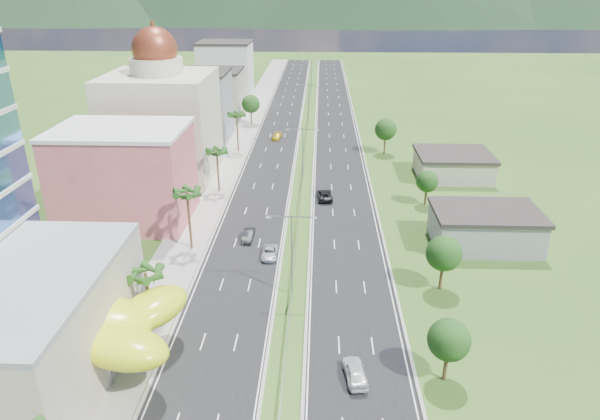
# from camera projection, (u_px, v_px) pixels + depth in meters

# --- Properties ---
(ground) EXTENTS (500.00, 500.00, 0.00)m
(ground) POSITION_uv_depth(u_px,v_px,m) (287.00, 344.00, 58.58)
(ground) COLOR #2D5119
(ground) RESTS_ON ground
(road_left) EXTENTS (11.00, 260.00, 0.04)m
(road_left) POSITION_uv_depth(u_px,v_px,m) (279.00, 129.00, 141.27)
(road_left) COLOR black
(road_left) RESTS_ON ground
(road_right) EXTENTS (11.00, 260.00, 0.04)m
(road_right) POSITION_uv_depth(u_px,v_px,m) (336.00, 130.00, 140.75)
(road_right) COLOR black
(road_right) RESTS_ON ground
(sidewalk_left) EXTENTS (7.00, 260.00, 0.12)m
(sidewalk_left) POSITION_uv_depth(u_px,v_px,m) (244.00, 129.00, 141.59)
(sidewalk_left) COLOR gray
(sidewalk_left) RESTS_ON ground
(median_guardrail) EXTENTS (0.10, 216.06, 0.76)m
(median_guardrail) POSITION_uv_depth(u_px,v_px,m) (306.00, 147.00, 124.27)
(median_guardrail) COLOR gray
(median_guardrail) RESTS_ON ground
(streetlight_median_b) EXTENTS (6.04, 0.25, 11.00)m
(streetlight_median_b) POSITION_uv_depth(u_px,v_px,m) (292.00, 247.00, 65.04)
(streetlight_median_b) COLOR gray
(streetlight_median_b) RESTS_ON ground
(streetlight_median_c) EXTENTS (6.04, 0.25, 11.00)m
(streetlight_median_c) POSITION_uv_depth(u_px,v_px,m) (303.00, 150.00, 101.68)
(streetlight_median_c) COLOR gray
(streetlight_median_c) RESTS_ON ground
(streetlight_median_d) EXTENTS (6.04, 0.25, 11.00)m
(streetlight_median_d) POSITION_uv_depth(u_px,v_px,m) (308.00, 100.00, 142.90)
(streetlight_median_d) COLOR gray
(streetlight_median_d) RESTS_ON ground
(streetlight_median_e) EXTENTS (6.04, 0.25, 11.00)m
(streetlight_median_e) POSITION_uv_depth(u_px,v_px,m) (311.00, 73.00, 184.12)
(streetlight_median_e) COLOR gray
(streetlight_median_e) RESTS_ON ground
(lime_canopy) EXTENTS (18.00, 15.00, 7.40)m
(lime_canopy) POSITION_uv_depth(u_px,v_px,m) (86.00, 324.00, 53.61)
(lime_canopy) COLOR #C6D214
(lime_canopy) RESTS_ON ground
(pink_shophouse) EXTENTS (20.00, 15.00, 15.00)m
(pink_shophouse) POSITION_uv_depth(u_px,v_px,m) (125.00, 177.00, 85.87)
(pink_shophouse) COLOR #C75161
(pink_shophouse) RESTS_ON ground
(domed_building) EXTENTS (20.00, 20.00, 28.70)m
(domed_building) POSITION_uv_depth(u_px,v_px,m) (162.00, 118.00, 105.40)
(domed_building) COLOR #BCB89C
(domed_building) RESTS_ON ground
(midrise_grey) EXTENTS (16.00, 15.00, 16.00)m
(midrise_grey) POSITION_uv_depth(u_px,v_px,m) (196.00, 107.00, 129.60)
(midrise_grey) COLOR gray
(midrise_grey) RESTS_ON ground
(midrise_beige) EXTENTS (16.00, 15.00, 13.00)m
(midrise_beige) POSITION_uv_depth(u_px,v_px,m) (213.00, 95.00, 150.35)
(midrise_beige) COLOR #9F9483
(midrise_beige) RESTS_ON ground
(midrise_white) EXTENTS (16.00, 15.00, 18.00)m
(midrise_white) POSITION_uv_depth(u_px,v_px,m) (226.00, 73.00, 170.42)
(midrise_white) COLOR silver
(midrise_white) RESTS_ON ground
(shed_near) EXTENTS (15.00, 10.00, 5.00)m
(shed_near) POSITION_uv_depth(u_px,v_px,m) (485.00, 229.00, 79.50)
(shed_near) COLOR gray
(shed_near) RESTS_ON ground
(shed_far) EXTENTS (14.00, 12.00, 4.40)m
(shed_far) POSITION_uv_depth(u_px,v_px,m) (453.00, 166.00, 107.03)
(shed_far) COLOR #9F9483
(shed_far) RESTS_ON ground
(palm_tree_b) EXTENTS (3.60, 3.60, 8.10)m
(palm_tree_b) POSITION_uv_depth(u_px,v_px,m) (146.00, 276.00, 58.13)
(palm_tree_b) COLOR #47301C
(palm_tree_b) RESTS_ON ground
(palm_tree_c) EXTENTS (3.60, 3.60, 9.60)m
(palm_tree_c) POSITION_uv_depth(u_px,v_px,m) (187.00, 195.00, 75.87)
(palm_tree_c) COLOR #47301C
(palm_tree_c) RESTS_ON ground
(palm_tree_d) EXTENTS (3.60, 3.60, 8.60)m
(palm_tree_d) POSITION_uv_depth(u_px,v_px,m) (217.00, 153.00, 97.32)
(palm_tree_d) COLOR #47301C
(palm_tree_d) RESTS_ON ground
(palm_tree_e) EXTENTS (3.60, 3.60, 9.40)m
(palm_tree_e) POSITION_uv_depth(u_px,v_px,m) (237.00, 116.00, 119.92)
(palm_tree_e) COLOR #47301C
(palm_tree_e) RESTS_ON ground
(leafy_tree_lfar) EXTENTS (4.90, 4.90, 8.05)m
(leafy_tree_lfar) POSITION_uv_depth(u_px,v_px,m) (251.00, 104.00, 143.91)
(leafy_tree_lfar) COLOR #47301C
(leafy_tree_lfar) RESTS_ON ground
(leafy_tree_ra) EXTENTS (4.20, 4.20, 6.90)m
(leafy_tree_ra) POSITION_uv_depth(u_px,v_px,m) (449.00, 340.00, 51.53)
(leafy_tree_ra) COLOR #47301C
(leafy_tree_ra) RESTS_ON ground
(leafy_tree_rb) EXTENTS (4.55, 4.55, 7.47)m
(leafy_tree_rb) POSITION_uv_depth(u_px,v_px,m) (444.00, 254.00, 66.84)
(leafy_tree_rb) COLOR #47301C
(leafy_tree_rb) RESTS_ON ground
(leafy_tree_rc) EXTENTS (3.85, 3.85, 6.33)m
(leafy_tree_rc) POSITION_uv_depth(u_px,v_px,m) (427.00, 182.00, 92.70)
(leafy_tree_rc) COLOR #47301C
(leafy_tree_rc) RESTS_ON ground
(leafy_tree_rd) EXTENTS (4.90, 4.90, 8.05)m
(leafy_tree_rd) POSITION_uv_depth(u_px,v_px,m) (386.00, 129.00, 119.84)
(leafy_tree_rd) COLOR #47301C
(leafy_tree_rd) RESTS_ON ground
(mountain_ridge) EXTENTS (860.00, 140.00, 90.00)m
(mountain_ridge) POSITION_uv_depth(u_px,v_px,m) (386.00, 23.00, 468.69)
(mountain_ridge) COLOR black
(mountain_ridge) RESTS_ON ground
(car_dark_left) EXTENTS (1.72, 4.45, 1.45)m
(car_dark_left) POSITION_uv_depth(u_px,v_px,m) (248.00, 235.00, 81.57)
(car_dark_left) COLOR black
(car_dark_left) RESTS_ON road_left
(car_silver_mid_left) EXTENTS (2.17, 4.67, 1.30)m
(car_silver_mid_left) POSITION_uv_depth(u_px,v_px,m) (270.00, 253.00, 76.53)
(car_silver_mid_left) COLOR #B0B2B8
(car_silver_mid_left) RESTS_ON road_left
(car_yellow_far_left) EXTENTS (2.55, 5.00, 1.39)m
(car_yellow_far_left) POSITION_uv_depth(u_px,v_px,m) (277.00, 136.00, 132.63)
(car_yellow_far_left) COLOR gold
(car_yellow_far_left) RESTS_ON road_left
(car_white_near_right) EXTENTS (2.67, 5.21, 1.70)m
(car_white_near_right) POSITION_uv_depth(u_px,v_px,m) (355.00, 372.00, 53.14)
(car_white_near_right) COLOR silver
(car_white_near_right) RESTS_ON road_right
(car_dark_far_right) EXTENTS (3.01, 5.75, 1.55)m
(car_dark_far_right) POSITION_uv_depth(u_px,v_px,m) (325.00, 195.00, 96.51)
(car_dark_far_right) COLOR black
(car_dark_far_right) RESTS_ON road_right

